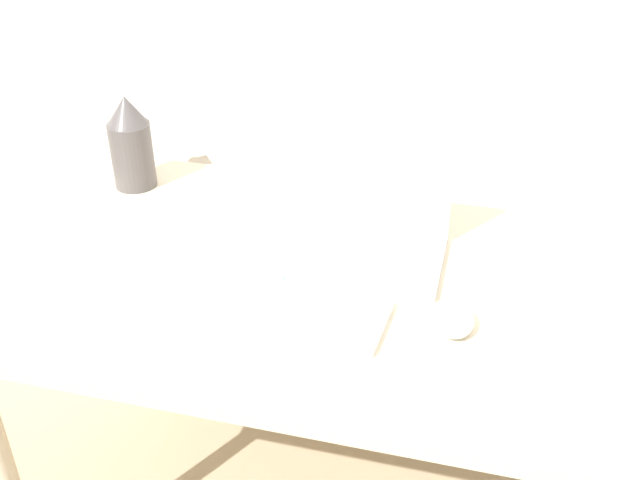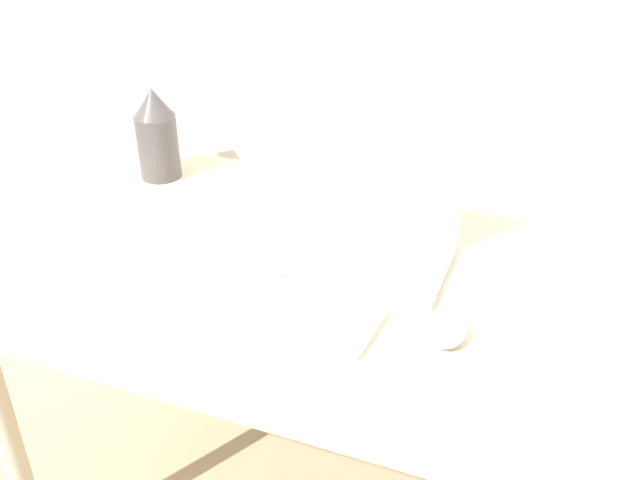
{
  "view_description": "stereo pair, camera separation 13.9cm",
  "coord_description": "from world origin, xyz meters",
  "px_view_note": "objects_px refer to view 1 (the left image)",
  "views": [
    {
      "loc": [
        0.28,
        -0.78,
        1.57
      ],
      "look_at": [
        -0.01,
        0.36,
        0.83
      ],
      "focal_mm": 42.0,
      "sensor_mm": 36.0,
      "label": 1
    },
    {
      "loc": [
        0.42,
        -0.74,
        1.57
      ],
      "look_at": [
        -0.01,
        0.36,
        0.83
      ],
      "focal_mm": 42.0,
      "sensor_mm": 36.0,
      "label": 2
    }
  ],
  "objects_px": {
    "mouse": "(455,321)",
    "vase": "(131,143)",
    "laptop": "(363,230)",
    "mp3_player": "(274,280)",
    "keyboard": "(277,306)"
  },
  "relations": [
    {
      "from": "laptop",
      "to": "keyboard",
      "type": "bearing_deg",
      "value": -115.62
    },
    {
      "from": "vase",
      "to": "mp3_player",
      "type": "bearing_deg",
      "value": -34.85
    },
    {
      "from": "laptop",
      "to": "mp3_player",
      "type": "distance_m",
      "value": 0.21
    },
    {
      "from": "mouse",
      "to": "vase",
      "type": "bearing_deg",
      "value": 155.17
    },
    {
      "from": "keyboard",
      "to": "mouse",
      "type": "bearing_deg",
      "value": 4.37
    },
    {
      "from": "mouse",
      "to": "mp3_player",
      "type": "bearing_deg",
      "value": 170.19
    },
    {
      "from": "mouse",
      "to": "mp3_player",
      "type": "height_order",
      "value": "mouse"
    },
    {
      "from": "mouse",
      "to": "keyboard",
      "type": "bearing_deg",
      "value": -175.63
    },
    {
      "from": "mouse",
      "to": "mp3_player",
      "type": "xyz_separation_m",
      "value": [
        -0.35,
        0.06,
        -0.01
      ]
    },
    {
      "from": "laptop",
      "to": "mouse",
      "type": "distance_m",
      "value": 0.3
    },
    {
      "from": "keyboard",
      "to": "mp3_player",
      "type": "relative_size",
      "value": 6.3
    },
    {
      "from": "laptop",
      "to": "mp3_player",
      "type": "bearing_deg",
      "value": -134.38
    },
    {
      "from": "laptop",
      "to": "mp3_player",
      "type": "xyz_separation_m",
      "value": [
        -0.15,
        -0.15,
        -0.05
      ]
    },
    {
      "from": "keyboard",
      "to": "mouse",
      "type": "xyz_separation_m",
      "value": [
        0.32,
        0.02,
        0.01
      ]
    },
    {
      "from": "laptop",
      "to": "mouse",
      "type": "xyz_separation_m",
      "value": [
        0.21,
        -0.21,
        -0.03
      ]
    }
  ]
}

